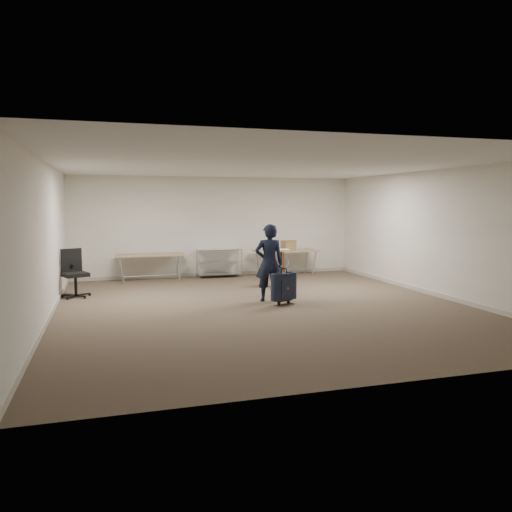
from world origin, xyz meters
name	(u,v)px	position (x,y,z in m)	size (l,w,h in m)	color
ground	(264,307)	(0.00, 0.00, 0.00)	(9.00, 9.00, 0.00)	#4E412F
room_shell	(246,292)	(0.00, 1.38, 0.05)	(8.00, 9.00, 9.00)	beige
folding_table_left	(150,256)	(-1.90, 3.95, 0.68)	(1.80, 0.75, 0.73)	#967D5C
folding_table_right	(286,252)	(1.90, 3.95, 0.68)	(1.80, 0.75, 0.73)	#967D5C
wire_shelf	(219,262)	(0.00, 4.20, 0.44)	(1.22, 0.47, 0.80)	silver
person	(269,263)	(0.28, 0.54, 0.82)	(0.59, 0.39, 1.63)	black
suitcase	(284,287)	(0.45, 0.09, 0.37)	(0.45, 0.35, 1.09)	#151B31
office_chair	(75,283)	(-3.68, 2.20, 0.32)	(0.64, 0.65, 1.06)	black
equipment_cart	(281,277)	(1.11, 2.09, 0.25)	(0.60, 0.60, 0.94)	beige
cardboard_box	(288,245)	(1.98, 3.97, 0.87)	(0.37, 0.28, 0.28)	brown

